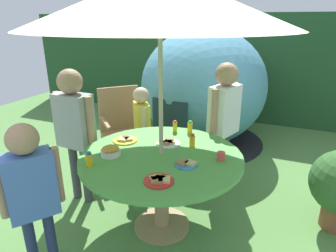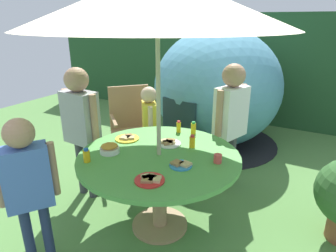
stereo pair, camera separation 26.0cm
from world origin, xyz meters
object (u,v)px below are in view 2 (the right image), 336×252
(dome_tent, at_px, (217,88))
(child_in_blue_shirt, at_px, (27,177))
(patio_umbrella, at_px, (157,1))
(plate_far_right, at_px, (169,143))
(child_in_yellow_shirt, at_px, (149,120))
(juice_bottle_mid_left, at_px, (193,128))
(plate_far_left, at_px, (127,138))
(juice_bottle_center_back, at_px, (192,142))
(child_in_grey_shirt, at_px, (81,118))
(juice_bottle_center_front, at_px, (87,156))
(child_in_white_shirt, at_px, (231,112))
(wooden_chair, at_px, (132,123))
(cup_near, at_px, (218,159))
(garden_table, at_px, (159,168))
(juice_bottle_near_right, at_px, (179,127))
(plate_mid_right, at_px, (181,165))
(plate_near_left, at_px, (150,179))
(snack_bowl, at_px, (110,149))

(dome_tent, relative_size, child_in_blue_shirt, 1.86)
(patio_umbrella, relative_size, plate_far_right, 9.63)
(child_in_yellow_shirt, xyz_separation_m, juice_bottle_mid_left, (0.68, -0.25, 0.10))
(plate_far_left, height_order, juice_bottle_center_back, juice_bottle_center_back)
(child_in_grey_shirt, distance_m, plate_far_right, 0.96)
(juice_bottle_center_front, bearing_deg, child_in_yellow_shirt, 97.85)
(plate_far_left, distance_m, juice_bottle_mid_left, 0.67)
(child_in_yellow_shirt, relative_size, juice_bottle_center_back, 9.35)
(child_in_white_shirt, distance_m, plate_far_right, 0.83)
(child_in_white_shirt, bearing_deg, child_in_yellow_shirt, -62.99)
(wooden_chair, xyz_separation_m, child_in_white_shirt, (1.27, 0.05, 0.33))
(juice_bottle_center_back, bearing_deg, child_in_grey_shirt, -170.88)
(child_in_white_shirt, height_order, plate_far_right, child_in_white_shirt)
(child_in_blue_shirt, relative_size, plate_far_right, 5.45)
(cup_near, bearing_deg, juice_bottle_mid_left, 131.49)
(patio_umbrella, bearing_deg, garden_table, 0.00)
(juice_bottle_center_back, bearing_deg, juice_bottle_near_right, 134.62)
(juice_bottle_center_front, bearing_deg, juice_bottle_center_back, 46.55)
(wooden_chair, relative_size, plate_mid_right, 5.76)
(juice_bottle_mid_left, bearing_deg, juice_bottle_center_back, -68.01)
(cup_near, bearing_deg, plate_near_left, -123.34)
(patio_umbrella, height_order, juice_bottle_mid_left, patio_umbrella)
(juice_bottle_center_front, distance_m, juice_bottle_mid_left, 1.10)
(cup_near, bearing_deg, patio_umbrella, -169.39)
(juice_bottle_center_back, bearing_deg, plate_near_left, -92.27)
(patio_umbrella, relative_size, snack_bowl, 12.72)
(plate_far_left, xyz_separation_m, juice_bottle_center_back, (0.63, 0.12, 0.04))
(child_in_blue_shirt, bearing_deg, cup_near, -14.03)
(juice_bottle_center_back, distance_m, juice_bottle_mid_left, 0.33)
(child_in_yellow_shirt, relative_size, child_in_grey_shirt, 0.79)
(patio_umbrella, xyz_separation_m, cup_near, (0.50, 0.09, -1.18))
(child_in_blue_shirt, distance_m, plate_near_left, 0.87)
(child_in_yellow_shirt, distance_m, juice_bottle_near_right, 0.60)
(patio_umbrella, distance_m, child_in_yellow_shirt, 1.62)
(dome_tent, xyz_separation_m, plate_far_right, (0.22, -1.93, -0.11))
(juice_bottle_center_front, bearing_deg, snack_bowl, 76.91)
(plate_mid_right, bearing_deg, plate_near_left, -107.19)
(juice_bottle_mid_left, bearing_deg, juice_bottle_near_right, -170.91)
(child_in_yellow_shirt, bearing_deg, cup_near, 19.87)
(juice_bottle_center_back, bearing_deg, child_in_blue_shirt, -125.48)
(juice_bottle_mid_left, bearing_deg, juice_bottle_center_front, -117.67)
(patio_umbrella, xyz_separation_m, juice_bottle_center_back, (0.19, 0.27, -1.16))
(child_in_blue_shirt, distance_m, juice_bottle_near_right, 1.48)
(snack_bowl, height_order, juice_bottle_center_front, juice_bottle_center_front)
(garden_table, xyz_separation_m, plate_mid_right, (0.26, -0.10, 0.14))
(juice_bottle_near_right, bearing_deg, wooden_chair, 157.02)
(child_in_yellow_shirt, bearing_deg, juice_bottle_near_right, 25.75)
(patio_umbrella, relative_size, dome_tent, 0.95)
(snack_bowl, bearing_deg, wooden_chair, 116.66)
(dome_tent, distance_m, child_in_blue_shirt, 3.02)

